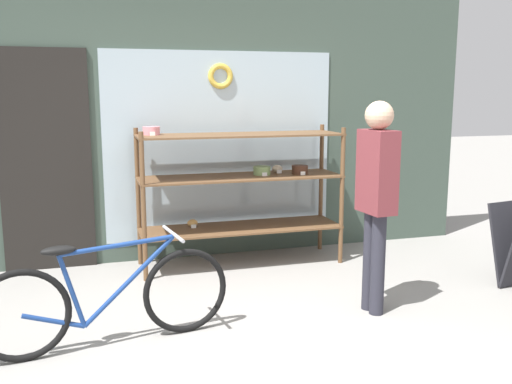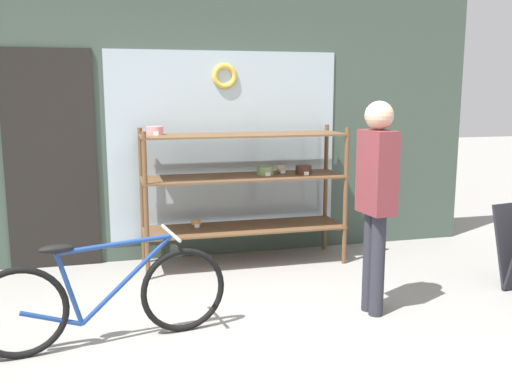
# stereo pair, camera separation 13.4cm
# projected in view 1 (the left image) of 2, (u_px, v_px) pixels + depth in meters

# --- Properties ---
(ground_plane) EXTENTS (30.00, 30.00, 0.00)m
(ground_plane) POSITION_uv_depth(u_px,v_px,m) (272.00, 350.00, 3.81)
(ground_plane) COLOR gray
(storefront_facade) EXTENTS (5.89, 0.13, 3.02)m
(storefront_facade) POSITION_uv_depth(u_px,v_px,m) (196.00, 114.00, 5.76)
(storefront_facade) COLOR #3D4C42
(storefront_facade) RESTS_ON ground_plane
(display_case) EXTENTS (1.98, 0.57, 1.37)m
(display_case) POSITION_uv_depth(u_px,v_px,m) (241.00, 181.00, 5.58)
(display_case) COLOR brown
(display_case) RESTS_ON ground_plane
(bicycle) EXTENTS (1.68, 0.46, 0.75)m
(bicycle) POSITION_uv_depth(u_px,v_px,m) (107.00, 299.00, 3.81)
(bicycle) COLOR black
(bicycle) RESTS_ON ground_plane
(pedestrian) EXTENTS (0.21, 0.33, 1.63)m
(pedestrian) POSITION_uv_depth(u_px,v_px,m) (376.00, 191.00, 4.31)
(pedestrian) COLOR #282833
(pedestrian) RESTS_ON ground_plane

